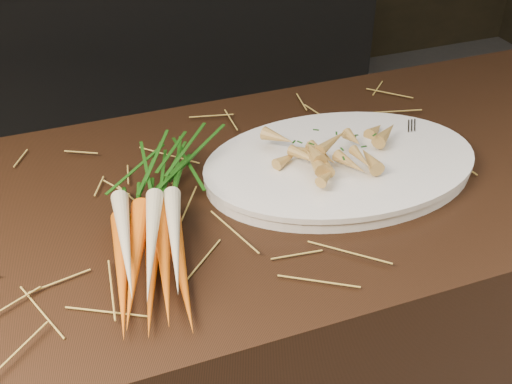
# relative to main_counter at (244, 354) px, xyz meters

# --- Properties ---
(main_counter) EXTENTS (2.40, 0.70, 0.90)m
(main_counter) POSITION_rel_main_counter_xyz_m (0.00, 0.00, 0.00)
(main_counter) COLOR black
(main_counter) RESTS_ON ground
(back_counter) EXTENTS (1.82, 0.62, 0.84)m
(back_counter) POSITION_rel_main_counter_xyz_m (0.30, 1.88, -0.03)
(back_counter) COLOR black
(back_counter) RESTS_ON ground
(straw_bedding) EXTENTS (1.40, 0.60, 0.02)m
(straw_bedding) POSITION_rel_main_counter_xyz_m (0.00, 0.00, 0.46)
(straw_bedding) COLOR olive
(straw_bedding) RESTS_ON main_counter
(root_veg_bunch) EXTENTS (0.25, 0.51, 0.09)m
(root_veg_bunch) POSITION_rel_main_counter_xyz_m (-0.17, -0.04, 0.49)
(root_veg_bunch) COLOR #E9510C
(root_veg_bunch) RESTS_ON main_counter
(serving_platter) EXTENTS (0.54, 0.38, 0.03)m
(serving_platter) POSITION_rel_main_counter_xyz_m (0.19, -0.01, 0.46)
(serving_platter) COLOR white
(serving_platter) RESTS_ON main_counter
(roasted_veg_heap) EXTENTS (0.26, 0.20, 0.06)m
(roasted_veg_heap) POSITION_rel_main_counter_xyz_m (0.19, -0.01, 0.51)
(roasted_veg_heap) COLOR gold
(roasted_veg_heap) RESTS_ON serving_platter
(serving_fork) EXTENTS (0.12, 0.17, 0.00)m
(serving_fork) POSITION_rel_main_counter_xyz_m (0.37, -0.05, 0.48)
(serving_fork) COLOR silver
(serving_fork) RESTS_ON serving_platter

